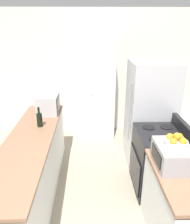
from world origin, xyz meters
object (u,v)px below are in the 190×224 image
Objects in this scene: microwave at (48,103)px; wine_bottle at (40,119)px; refrigerator at (150,114)px; stove at (158,161)px; fruit_bowl at (176,141)px; toaster_oven at (173,155)px; pantry_cabinet at (94,90)px.

microwave is 1.53× the size of wine_bottle.
microwave is at bearing 178.39° from refrigerator.
fruit_bowl is (-0.10, -0.71, 0.72)m from stove.
microwave is at bearing 134.97° from toaster_oven.
refrigerator is 1.82m from wine_bottle.
refrigerator reaches higher than microwave.
microwave reaches higher than wine_bottle.
stove is 2.40× the size of toaster_oven.
wine_bottle is (-1.70, 0.27, 0.55)m from stove.
wine_bottle is (-1.74, -0.50, 0.14)m from refrigerator.
pantry_cabinet is at bearing 107.04° from toaster_oven.
microwave is 0.55m from wine_bottle.
fruit_bowl is at bearing -98.18° from stove.
pantry_cabinet is 8.74× the size of fruit_bowl.
stove is at bearing -93.23° from refrigerator.
stove is 4.56× the size of fruit_bowl.
microwave is 1.02× the size of toaster_oven.
pantry_cabinet is 1.17× the size of refrigerator.
pantry_cabinet reaches higher than stove.
wine_bottle is (-0.04, -0.55, -0.05)m from microwave.
microwave is at bearing 135.66° from fruit_bowl.
wine_bottle is at bearing 147.85° from toaster_oven.
refrigerator is 1.51m from toaster_oven.
refrigerator is 3.86× the size of microwave.
toaster_oven is at bearing -99.64° from stove.
pantry_cabinet reaches higher than refrigerator.
refrigerator is at bearing 86.77° from stove.
pantry_cabinet is 2.01m from stove.
fruit_bowl is at bearing -31.39° from wine_bottle.
wine_bottle reaches higher than stove.
toaster_oven is (-0.17, -1.49, 0.15)m from refrigerator.
refrigerator reaches higher than toaster_oven.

